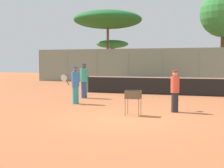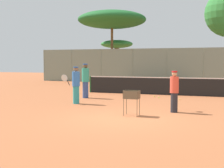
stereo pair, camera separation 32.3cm
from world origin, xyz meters
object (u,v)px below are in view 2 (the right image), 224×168
(tennis_net, at_px, (165,86))
(player_white_outfit, at_px, (85,80))
(ball_cart, at_px, (131,97))
(player_yellow_shirt, at_px, (76,84))
(player_red_cap, at_px, (174,91))

(tennis_net, xyz_separation_m, player_white_outfit, (-3.87, -3.04, 0.42))
(player_white_outfit, relative_size, ball_cart, 2.03)
(tennis_net, height_order, ball_cart, tennis_net)
(ball_cart, bearing_deg, player_yellow_shirt, 145.89)
(tennis_net, relative_size, player_white_outfit, 5.23)
(tennis_net, bearing_deg, player_yellow_shirt, -121.67)
(tennis_net, distance_m, player_yellow_shirt, 6.31)
(tennis_net, distance_m, player_white_outfit, 4.94)
(player_white_outfit, xyz_separation_m, player_red_cap, (5.34, -3.34, -0.13))
(tennis_net, distance_m, ball_cart, 7.66)
(player_white_outfit, distance_m, player_yellow_shirt, 2.39)
(player_yellow_shirt, relative_size, ball_cart, 1.90)
(player_white_outfit, relative_size, player_yellow_shirt, 1.07)
(player_red_cap, bearing_deg, player_white_outfit, 57.91)
(player_white_outfit, height_order, ball_cart, player_white_outfit)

